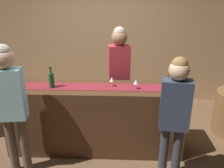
# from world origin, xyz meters

# --- Properties ---
(ground_plane) EXTENTS (10.00, 10.00, 0.00)m
(ground_plane) POSITION_xyz_m (0.00, 0.00, 0.00)
(ground_plane) COLOR brown
(back_wall) EXTENTS (6.00, 0.12, 2.90)m
(back_wall) POSITION_xyz_m (0.00, 1.90, 1.45)
(back_wall) COLOR tan
(back_wall) RESTS_ON ground
(bar_counter) EXTENTS (2.53, 0.60, 1.01)m
(bar_counter) POSITION_xyz_m (0.00, 0.00, 0.51)
(bar_counter) COLOR #472B19
(bar_counter) RESTS_ON ground
(counter_runner_cloth) EXTENTS (2.40, 0.28, 0.01)m
(counter_runner_cloth) POSITION_xyz_m (0.00, 0.00, 1.01)
(counter_runner_cloth) COLOR maroon
(counter_runner_cloth) RESTS_ON bar_counter
(wine_bottle_amber) EXTENTS (0.07, 0.07, 0.30)m
(wine_bottle_amber) POSITION_xyz_m (1.02, 0.00, 1.12)
(wine_bottle_amber) COLOR brown
(wine_bottle_amber) RESTS_ON bar_counter
(wine_bottle_green) EXTENTS (0.07, 0.07, 0.30)m
(wine_bottle_green) POSITION_xyz_m (-0.59, -0.05, 1.12)
(wine_bottle_green) COLOR #194723
(wine_bottle_green) RESTS_ON bar_counter
(wine_glass_near_customer) EXTENTS (0.07, 0.07, 0.14)m
(wine_glass_near_customer) POSITION_xyz_m (0.58, -0.06, 1.12)
(wine_glass_near_customer) COLOR silver
(wine_glass_near_customer) RESTS_ON bar_counter
(wine_glass_mid_counter) EXTENTS (0.07, 0.07, 0.14)m
(wine_glass_mid_counter) POSITION_xyz_m (0.25, 0.02, 1.12)
(wine_glass_mid_counter) COLOR silver
(wine_glass_mid_counter) RESTS_ON bar_counter
(bartender) EXTENTS (0.37, 0.25, 1.78)m
(bartender) POSITION_xyz_m (0.34, 0.58, 1.11)
(bartender) COLOR #26262B
(bartender) RESTS_ON ground
(customer_sipping) EXTENTS (0.37, 0.25, 1.62)m
(customer_sipping) POSITION_xyz_m (1.00, -0.62, 1.00)
(customer_sipping) COLOR #33333D
(customer_sipping) RESTS_ON ground
(customer_browsing) EXTENTS (0.36, 0.24, 1.73)m
(customer_browsing) POSITION_xyz_m (-0.95, -0.57, 1.08)
(customer_browsing) COLOR brown
(customer_browsing) RESTS_ON ground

